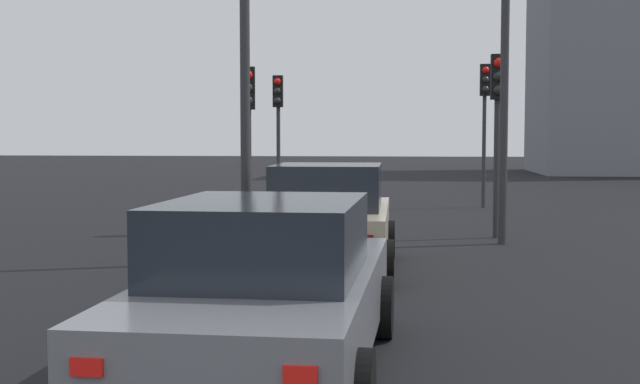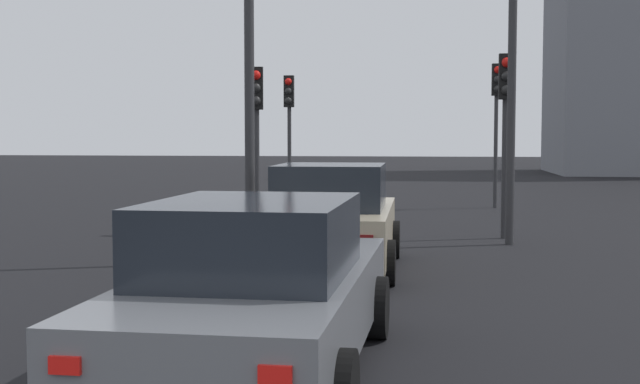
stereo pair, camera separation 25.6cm
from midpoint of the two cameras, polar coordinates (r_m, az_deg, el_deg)
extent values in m
cube|color=tan|center=(12.91, 0.05, -2.61)|extent=(4.21, 1.86, 0.71)
cube|color=#1E232B|center=(12.64, -0.04, 0.39)|extent=(1.90, 1.62, 0.67)
cylinder|color=black|center=(14.18, 4.18, -3.24)|extent=(0.64, 0.23, 0.64)
cylinder|color=black|center=(14.33, -3.08, -3.16)|extent=(0.64, 0.23, 0.64)
cylinder|color=black|center=(11.61, 3.91, -4.83)|extent=(0.64, 0.23, 0.64)
cylinder|color=black|center=(11.79, -4.94, -4.70)|extent=(0.64, 0.23, 0.64)
cube|color=maroon|center=(10.75, 2.46, -3.23)|extent=(0.03, 0.20, 0.11)
cube|color=maroon|center=(10.90, -4.40, -3.15)|extent=(0.03, 0.20, 0.11)
cube|color=slate|center=(7.28, -4.49, -7.91)|extent=(4.75, 1.90, 0.66)
cube|color=#1E232B|center=(6.94, -4.92, -3.11)|extent=(2.16, 1.62, 0.62)
cylinder|color=black|center=(8.63, 3.41, -7.88)|extent=(0.65, 0.24, 0.64)
cylinder|color=black|center=(8.93, -8.15, -7.51)|extent=(0.65, 0.24, 0.64)
cube|color=red|center=(4.87, -2.90, -12.42)|extent=(0.04, 0.20, 0.11)
cube|color=red|center=(5.25, -17.06, -11.38)|extent=(0.04, 0.20, 0.11)
cylinder|color=#2D2D30|center=(24.37, 10.85, 2.71)|extent=(0.11, 0.11, 3.20)
cube|color=black|center=(24.36, 10.93, 7.54)|extent=(0.21, 0.29, 0.90)
sphere|color=red|center=(24.27, 10.97, 8.19)|extent=(0.20, 0.20, 0.20)
sphere|color=black|center=(24.25, 10.96, 7.55)|extent=(0.20, 0.20, 0.20)
sphere|color=black|center=(24.24, 10.95, 6.92)|extent=(0.20, 0.20, 0.20)
cylinder|color=#2D2D30|center=(17.92, -5.29, 1.43)|extent=(0.11, 0.11, 2.63)
cube|color=black|center=(17.87, -5.34, 7.08)|extent=(0.24, 0.31, 0.90)
sphere|color=red|center=(17.78, -5.36, 7.97)|extent=(0.20, 0.20, 0.20)
sphere|color=black|center=(17.76, -5.36, 7.10)|extent=(0.20, 0.20, 0.20)
sphere|color=black|center=(17.75, -5.35, 6.23)|extent=(0.20, 0.20, 0.20)
cylinder|color=#2D2D30|center=(17.17, 11.55, 1.54)|extent=(0.11, 0.11, 2.80)
cube|color=black|center=(17.13, 11.65, 7.72)|extent=(0.20, 0.28, 0.90)
sphere|color=red|center=(17.05, 11.70, 8.65)|extent=(0.20, 0.20, 0.20)
sphere|color=black|center=(17.03, 11.69, 7.75)|extent=(0.20, 0.20, 0.20)
sphere|color=black|center=(17.01, 11.68, 6.84)|extent=(0.20, 0.20, 0.20)
cylinder|color=#2D2D30|center=(24.03, -3.17, 2.38)|extent=(0.11, 0.11, 2.89)
cube|color=black|center=(24.00, -3.20, 6.89)|extent=(0.20, 0.28, 0.90)
sphere|color=red|center=(23.91, -3.25, 7.55)|extent=(0.20, 0.20, 0.20)
sphere|color=black|center=(23.89, -3.25, 6.91)|extent=(0.20, 0.20, 0.20)
sphere|color=black|center=(23.88, -3.24, 6.26)|extent=(0.20, 0.20, 0.20)
cylinder|color=#2D2D30|center=(16.27, 12.09, 9.56)|extent=(0.16, 0.16, 7.42)
cylinder|color=#2D2D30|center=(13.64, -5.70, 8.35)|extent=(0.16, 0.16, 6.29)
camera|label=1|loc=(0.13, -90.68, -0.05)|focal=46.78mm
camera|label=2|loc=(0.13, 89.32, 0.05)|focal=46.78mm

